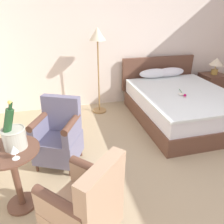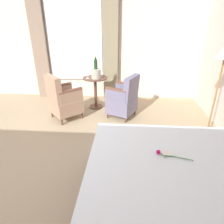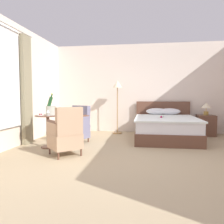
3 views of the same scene
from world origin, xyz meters
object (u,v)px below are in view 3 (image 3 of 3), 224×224
Objects in this scene: bed at (165,127)px; armchair_by_window at (77,126)px; wine_glass_near_edge at (48,111)px; floor_lamp_brass at (117,90)px; bedside_lamp at (206,107)px; champagne_bucket at (51,109)px; armchair_facing_bed at (66,134)px; side_table_round at (48,127)px; nightstand at (206,125)px; wine_glass_near_bucket at (42,111)px; snack_plate at (41,115)px.

armchair_by_window is (-2.26, -0.77, 0.09)m from bed.
wine_glass_near_edge is 1.00m from armchair_by_window.
floor_lamp_brass is (-1.41, 0.71, 1.03)m from bed.
bedside_lamp is 3.81m from armchair_by_window.
champagne_bucket reaches higher than armchair_facing_bed.
side_table_round is at bearing -148.73° from champagne_bucket.
nightstand is at bearing 0.00° from bedside_lamp.
armchair_facing_bed is (-3.31, -2.70, 0.13)m from nightstand.
floor_lamp_brass is at bearing 179.67° from nightstand.
armchair_facing_bed is (0.56, -0.43, -0.40)m from wine_glass_near_edge.
bedside_lamp is 4.29m from armchair_facing_bed.
armchair_facing_bed reaches higher than wine_glass_near_bucket.
armchair_facing_bed reaches higher than snack_plate.
wine_glass_near_bucket is 1.05m from armchair_facing_bed.
armchair_by_window is 0.97× the size of armchair_facing_bed.
bedside_lamp reaches higher than side_table_round.
floor_lamp_brass reaches higher than bed.
snack_plate reaches higher than side_table_round.
wine_glass_near_bucket is at bearing 178.47° from side_table_round.
armchair_facing_bed is at bearing -81.71° from armchair_by_window.
nightstand is 4.63m from wine_glass_near_bucket.
wine_glass_near_edge reaches higher than snack_plate.
wine_glass_near_bucket reaches higher than snack_plate.
champagne_bucket is (-1.25, -2.11, -0.48)m from floor_lamp_brass.
wine_glass_near_bucket is (-1.45, -2.14, -0.52)m from floor_lamp_brass.
champagne_bucket is at bearing 9.08° from wine_glass_near_bucket.
armchair_facing_bed is at bearing -42.24° from side_table_round.
champagne_bucket is 0.19m from wine_glass_near_edge.
floor_lamp_brass is at bearing 179.67° from bedside_lamp.
floor_lamp_brass is at bearing 55.89° from wine_glass_near_bucket.
bedside_lamp is 2.64× the size of wine_glass_near_edge.
wine_glass_near_bucket reaches higher than side_table_round.
bed is 15.55× the size of wine_glass_near_edge.
nightstand is 0.83× the size of side_table_round.
wine_glass_near_edge is (0.02, -0.19, -0.04)m from champagne_bucket.
side_table_round is at bearing 137.76° from armchair_facing_bed.
snack_plate is at bearing -152.23° from nightstand.
snack_plate is at bearing -168.08° from side_table_round.
bedside_lamp is (1.23, 0.69, 0.54)m from bed.
floor_lamp_brass reaches higher than snack_plate.
bedside_lamp is at bearing 180.00° from nightstand.
side_table_round is 0.77× the size of armchair_facing_bed.
wine_glass_near_edge is at bearing 142.61° from armchair_facing_bed.
bedside_lamp reaches higher than snack_plate.
bedside_lamp is 4.49m from wine_glass_near_edge.
champagne_bucket is at bearing 17.74° from snack_plate.
bedside_lamp reaches higher than nightstand.
champagne_bucket reaches higher than side_table_round.
armchair_by_window is (0.38, 0.82, -0.42)m from wine_glass_near_edge.
armchair_facing_bed reaches higher than wine_glass_near_edge.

